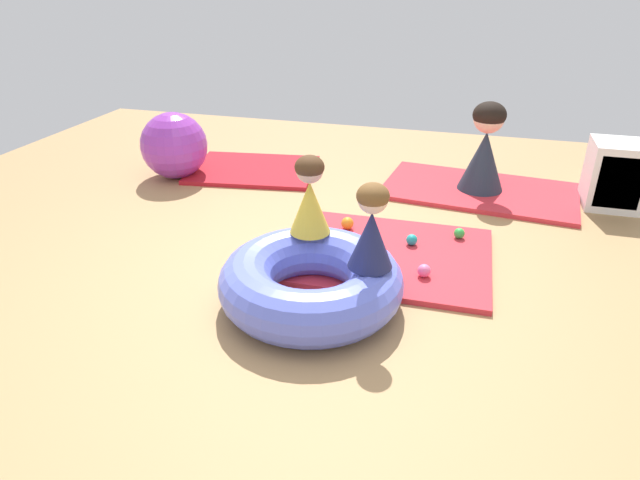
% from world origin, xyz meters
% --- Properties ---
extents(ground_plane, '(8.00, 8.00, 0.00)m').
position_xyz_m(ground_plane, '(0.00, 0.00, 0.00)').
color(ground_plane, tan).
extents(gym_mat_far_left, '(1.44, 1.16, 0.04)m').
position_xyz_m(gym_mat_far_left, '(0.46, 0.59, 0.02)').
color(gym_mat_far_left, red).
rests_on(gym_mat_far_left, ground).
extents(gym_mat_near_left, '(1.33, 1.09, 0.04)m').
position_xyz_m(gym_mat_near_left, '(-1.13, 2.01, 0.02)').
color(gym_mat_near_left, '#B21923').
rests_on(gym_mat_near_left, ground).
extents(gym_mat_far_right, '(1.79, 1.16, 0.04)m').
position_xyz_m(gym_mat_far_right, '(1.06, 2.04, 0.02)').
color(gym_mat_far_right, red).
rests_on(gym_mat_far_right, ground).
extents(inflatable_cushion, '(1.12, 1.12, 0.33)m').
position_xyz_m(inflatable_cushion, '(0.11, -0.14, 0.16)').
color(inflatable_cushion, '#6070E5').
rests_on(inflatable_cushion, ground).
extents(child_in_navy, '(0.34, 0.34, 0.50)m').
position_xyz_m(child_in_navy, '(0.46, -0.14, 0.57)').
color(child_in_navy, navy).
rests_on(child_in_navy, inflatable_cushion).
extents(child_in_yellow, '(0.37, 0.37, 0.51)m').
position_xyz_m(child_in_yellow, '(0.01, 0.20, 0.57)').
color(child_in_yellow, yellow).
rests_on(child_in_yellow, inflatable_cushion).
extents(adult_seated, '(0.57, 0.57, 0.79)m').
position_xyz_m(adult_seated, '(1.06, 2.04, 0.42)').
color(adult_seated, '#232D3D').
rests_on(adult_seated, gym_mat_far_right).
extents(play_ball_pink, '(0.09, 0.09, 0.09)m').
position_xyz_m(play_ball_pink, '(0.74, 0.32, 0.08)').
color(play_ball_pink, pink).
rests_on(play_ball_pink, gym_mat_far_left).
extents(play_ball_orange, '(0.10, 0.10, 0.10)m').
position_xyz_m(play_ball_orange, '(0.10, 0.89, 0.09)').
color(play_ball_orange, orange).
rests_on(play_ball_orange, gym_mat_far_left).
extents(play_ball_green, '(0.08, 0.08, 0.08)m').
position_xyz_m(play_ball_green, '(0.94, 0.96, 0.08)').
color(play_ball_green, green).
rests_on(play_ball_green, gym_mat_far_left).
extents(play_ball_yellow, '(0.10, 0.10, 0.10)m').
position_xyz_m(play_ball_yellow, '(1.09, 2.34, 0.09)').
color(play_ball_yellow, yellow).
rests_on(play_ball_yellow, gym_mat_far_right).
extents(play_ball_red, '(0.09, 0.09, 0.09)m').
position_xyz_m(play_ball_red, '(-0.08, 0.12, 0.08)').
color(play_ball_red, red).
rests_on(play_ball_red, gym_mat_far_left).
extents(play_ball_blue, '(0.09, 0.09, 0.09)m').
position_xyz_m(play_ball_blue, '(-0.03, 0.69, 0.09)').
color(play_ball_blue, blue).
rests_on(play_ball_blue, gym_mat_far_left).
extents(play_ball_teal, '(0.08, 0.08, 0.08)m').
position_xyz_m(play_ball_teal, '(0.61, 0.75, 0.08)').
color(play_ball_teal, teal).
rests_on(play_ball_teal, gym_mat_far_left).
extents(exercise_ball_large, '(0.63, 0.63, 0.63)m').
position_xyz_m(exercise_ball_large, '(-1.80, 1.67, 0.32)').
color(exercise_ball_large, purple).
rests_on(exercise_ball_large, ground).
extents(storage_cube, '(0.44, 0.44, 0.56)m').
position_xyz_m(storage_cube, '(2.14, 2.02, 0.28)').
color(storage_cube, white).
rests_on(storage_cube, ground).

